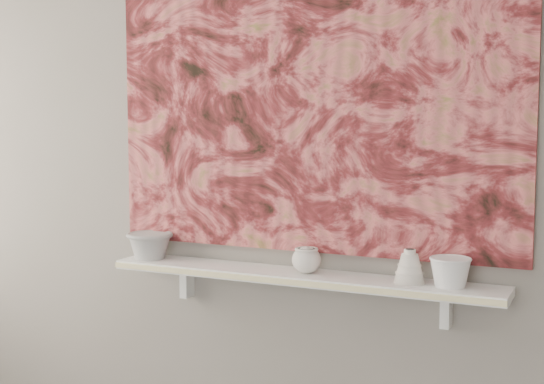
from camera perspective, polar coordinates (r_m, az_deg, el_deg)
The scene contains 11 objects.
wall_back at distance 2.64m, azimuth 2.92°, elevation 3.26°, with size 3.60×3.60×0.00m, color slate.
shelf at distance 2.61m, azimuth 2.09°, elevation -6.40°, with size 1.40×0.18×0.03m, color silver.
shelf_stripe at distance 2.53m, azimuth 1.26°, elevation -6.80°, with size 1.40×0.01×0.02m, color beige.
bracket_left at distance 2.90m, azimuth -6.42°, elevation -6.71°, with size 0.03×0.06×0.12m, color silver.
bracket_right at distance 2.55m, azimuth 12.99°, elevation -8.59°, with size 0.03×0.06×0.12m, color silver.
painting at distance 2.63m, azimuth 2.82°, elevation 7.39°, with size 1.50×0.03×1.10m, color maroon.
house_motif at distance 2.49m, azimuth 12.32°, elevation 0.27°, with size 0.09×0.00×0.08m, color black.
bowl_grey at distance 2.89m, azimuth -9.19°, elevation -3.97°, with size 0.18×0.18×0.10m, color gray, non-canonical shape.
cup_cream at distance 2.59m, azimuth 2.61°, elevation -5.14°, with size 0.10×0.10×0.09m, color silver, non-canonical shape.
bell_vessel at distance 2.48m, azimuth 10.32°, elevation -5.50°, with size 0.10×0.10×0.11m, color silver, non-canonical shape.
bowl_white at distance 2.45m, azimuth 13.28°, elevation -5.87°, with size 0.13×0.13×0.10m, color silver, non-canonical shape.
Camera 1 is at (0.99, -0.85, 1.47)m, focal length 50.00 mm.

